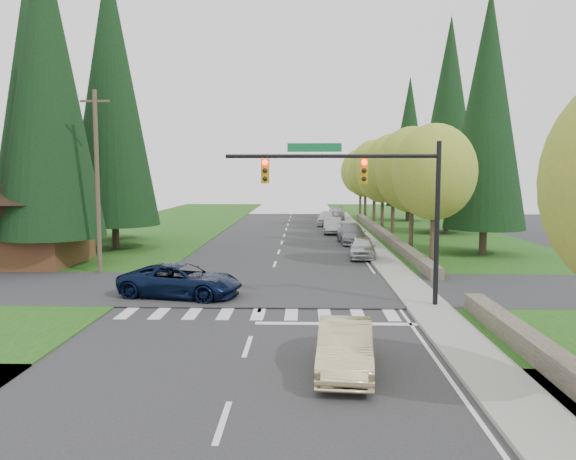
{
  "coord_description": "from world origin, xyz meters",
  "views": [
    {
      "loc": [
        1.79,
        -18.37,
        5.45
      ],
      "look_at": [
        1.01,
        8.48,
        2.8
      ],
      "focal_mm": 35.0,
      "sensor_mm": 36.0,
      "label": 1
    }
  ],
  "objects_px": {
    "parked_car_b": "(352,234)",
    "parked_car_e": "(336,214)",
    "parked_car_c": "(332,226)",
    "parked_car_a": "(362,248)",
    "parked_car_d": "(327,218)",
    "sedan_champagne": "(345,347)",
    "suv_navy": "(181,281)"
  },
  "relations": [
    {
      "from": "parked_car_c",
      "to": "parked_car_d",
      "type": "distance_m",
      "value": 8.26
    },
    {
      "from": "sedan_champagne",
      "to": "parked_car_e",
      "type": "relative_size",
      "value": 0.8
    },
    {
      "from": "parked_car_c",
      "to": "parked_car_e",
      "type": "xyz_separation_m",
      "value": [
        1.18,
        15.53,
        0.02
      ]
    },
    {
      "from": "sedan_champagne",
      "to": "parked_car_d",
      "type": "height_order",
      "value": "parked_car_d"
    },
    {
      "from": "sedan_champagne",
      "to": "parked_car_c",
      "type": "bearing_deg",
      "value": 92.06
    },
    {
      "from": "suv_navy",
      "to": "sedan_champagne",
      "type": "bearing_deg",
      "value": -132.63
    },
    {
      "from": "parked_car_d",
      "to": "parked_car_e",
      "type": "bearing_deg",
      "value": 83.6
    },
    {
      "from": "parked_car_b",
      "to": "parked_car_c",
      "type": "xyz_separation_m",
      "value": [
        -1.18,
        7.59,
        0.02
      ]
    },
    {
      "from": "parked_car_b",
      "to": "parked_car_d",
      "type": "bearing_deg",
      "value": 91.94
    },
    {
      "from": "parked_car_e",
      "to": "parked_car_a",
      "type": "bearing_deg",
      "value": -86.45
    },
    {
      "from": "suv_navy",
      "to": "parked_car_b",
      "type": "height_order",
      "value": "suv_navy"
    },
    {
      "from": "parked_car_e",
      "to": "sedan_champagne",
      "type": "bearing_deg",
      "value": -89.37
    },
    {
      "from": "suv_navy",
      "to": "parked_car_c",
      "type": "xyz_separation_m",
      "value": [
        8.11,
        27.54,
        -0.01
      ]
    },
    {
      "from": "parked_car_b",
      "to": "parked_car_e",
      "type": "xyz_separation_m",
      "value": [
        0.0,
        23.12,
        0.04
      ]
    },
    {
      "from": "parked_car_e",
      "to": "parked_car_c",
      "type": "bearing_deg",
      "value": -90.78
    },
    {
      "from": "suv_navy",
      "to": "parked_car_e",
      "type": "height_order",
      "value": "parked_car_e"
    },
    {
      "from": "parked_car_a",
      "to": "parked_car_b",
      "type": "height_order",
      "value": "parked_car_b"
    },
    {
      "from": "parked_car_e",
      "to": "parked_car_d",
      "type": "bearing_deg",
      "value": -97.35
    },
    {
      "from": "parked_car_a",
      "to": "parked_car_d",
      "type": "relative_size",
      "value": 0.87
    },
    {
      "from": "parked_car_d",
      "to": "parked_car_e",
      "type": "distance_m",
      "value": 7.41
    },
    {
      "from": "sedan_champagne",
      "to": "parked_car_c",
      "type": "distance_m",
      "value": 36.89
    },
    {
      "from": "parked_car_b",
      "to": "parked_car_e",
      "type": "distance_m",
      "value": 23.12
    },
    {
      "from": "sedan_champagne",
      "to": "suv_navy",
      "type": "relative_size",
      "value": 0.78
    },
    {
      "from": "parked_car_a",
      "to": "parked_car_b",
      "type": "distance_m",
      "value": 7.94
    },
    {
      "from": "sedan_champagne",
      "to": "suv_navy",
      "type": "height_order",
      "value": "suv_navy"
    },
    {
      "from": "sedan_champagne",
      "to": "parked_car_d",
      "type": "bearing_deg",
      "value": 92.77
    },
    {
      "from": "sedan_champagne",
      "to": "parked_car_d",
      "type": "xyz_separation_m",
      "value": [
        1.27,
        45.12,
        0.11
      ]
    },
    {
      "from": "suv_navy",
      "to": "parked_car_a",
      "type": "distance_m",
      "value": 15.19
    },
    {
      "from": "sedan_champagne",
      "to": "suv_navy",
      "type": "xyz_separation_m",
      "value": [
        -6.61,
        9.32,
        0.06
      ]
    },
    {
      "from": "suv_navy",
      "to": "parked_car_a",
      "type": "bearing_deg",
      "value": -25.66
    },
    {
      "from": "suv_navy",
      "to": "parked_car_b",
      "type": "bearing_deg",
      "value": -12.93
    },
    {
      "from": "parked_car_d",
      "to": "suv_navy",
      "type": "bearing_deg",
      "value": -97.92
    }
  ]
}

